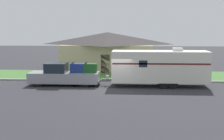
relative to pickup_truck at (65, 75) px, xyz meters
The scene contains 7 objects.
ground_plane 5.02m from the pickup_truck, 18.12° to the right, with size 120.00×120.00×0.00m, color #2D2D33.
curb_strip 5.26m from the pickup_truck, 25.26° to the left, with size 80.00×0.30×0.14m.
lawn_strip 7.56m from the pickup_truck, 51.34° to the left, with size 80.00×7.00×0.03m.
house_across_street 11.26m from the pickup_truck, 74.54° to the left, with size 11.43×7.06×4.53m.
pickup_truck is the anchor object (origin of this frame).
travel_trailer 8.43m from the pickup_truck, ahead, with size 9.24×2.49×3.38m.
mailbox 6.01m from the pickup_truck, 32.20° to the left, with size 0.48×0.20×1.41m.
Camera 1 is at (1.29, -25.52, 5.13)m, focal length 50.00 mm.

